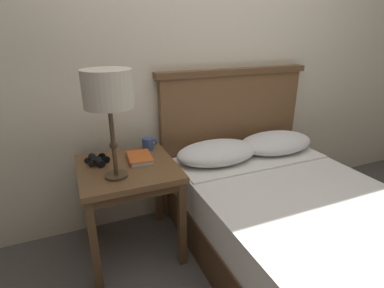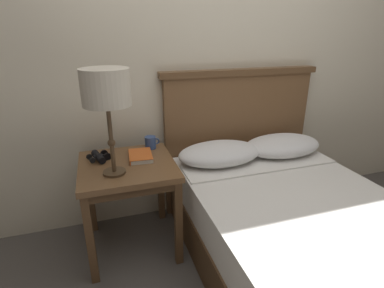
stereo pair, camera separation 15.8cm
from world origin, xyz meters
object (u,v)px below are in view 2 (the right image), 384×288
nightstand (128,175)px  coffee_mug (151,142)px  table_lamp (106,90)px  binoculars_pair (99,157)px  book_on_nightstand (140,156)px  bed (291,224)px

nightstand → coffee_mug: 0.31m
table_lamp → binoculars_pair: table_lamp is taller
table_lamp → book_on_nightstand: (0.17, 0.17, -0.47)m
table_lamp → coffee_mug: size_ratio=5.75×
nightstand → coffee_mug: size_ratio=5.94×
book_on_nightstand → binoculars_pair: bearing=169.2°
table_lamp → coffee_mug: bearing=50.0°
nightstand → bed: (0.90, -0.47, -0.24)m
book_on_nightstand → coffee_mug: 0.18m
table_lamp → binoculars_pair: 0.52m
nightstand → book_on_nightstand: (0.09, 0.06, 0.10)m
nightstand → table_lamp: (-0.08, -0.11, 0.56)m
nightstand → book_on_nightstand: size_ratio=2.80×
nightstand → bed: 1.05m
nightstand → bed: size_ratio=0.34×
binoculars_pair → coffee_mug: size_ratio=1.60×
table_lamp → nightstand: bearing=53.9°
binoculars_pair → coffee_mug: bearing=15.9°
coffee_mug → binoculars_pair: bearing=-164.1°
table_lamp → binoculars_pair: bearing=109.9°
bed → coffee_mug: bed is taller
book_on_nightstand → table_lamp: bearing=-135.0°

